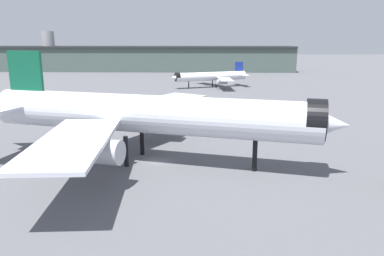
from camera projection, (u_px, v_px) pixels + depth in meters
name	position (u px, v px, depth m)	size (l,w,h in m)	color
ground	(156.00, 162.00, 68.05)	(900.00, 900.00, 0.00)	#56565B
airliner_near_gate	(147.00, 115.00, 66.77)	(66.10, 58.78, 19.74)	silver
airliner_far_taxiway	(211.00, 76.00, 170.93)	(38.05, 33.86, 11.31)	silver
terminal_building	(135.00, 58.00, 256.06)	(214.03, 46.69, 26.67)	#475651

